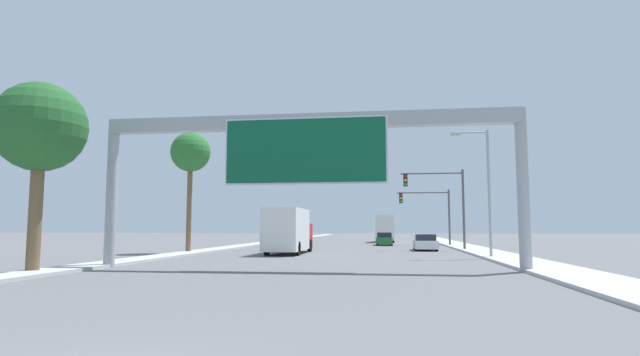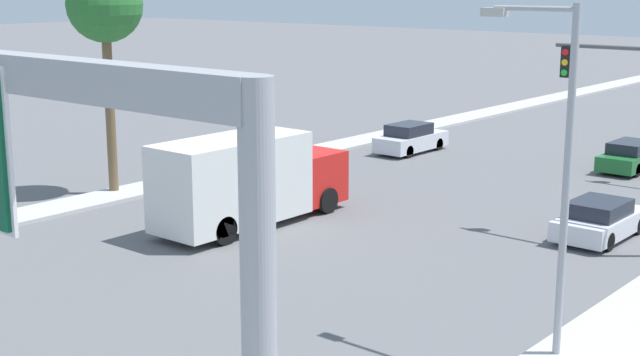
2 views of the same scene
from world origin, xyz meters
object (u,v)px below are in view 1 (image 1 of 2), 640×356
car_mid_left (385,239)px  traffic_light_near_intersection (444,195)px  palm_tree_background (191,154)px  street_lamp_right (484,182)px  palm_tree_foreground (40,129)px  traffic_light_mid_block (431,207)px  car_near_center (285,239)px  truck_box_secondary (289,231)px  car_mid_right (425,243)px  truck_box_primary (385,229)px  sign_gantry (306,147)px

car_mid_left → traffic_light_near_intersection: 13.57m
palm_tree_background → street_lamp_right: palm_tree_background is taller
palm_tree_foreground → car_mid_left: bearing=67.4°
traffic_light_mid_block → street_lamp_right: bearing=-85.4°
traffic_light_near_intersection → street_lamp_right: street_lamp_right is taller
car_near_center → traffic_light_mid_block: (15.42, 1.08, 3.35)m
traffic_light_near_intersection → palm_tree_background: (-19.93, -6.72, 2.99)m
car_mid_left → truck_box_secondary: size_ratio=0.55×
truck_box_secondary → street_lamp_right: bearing=-15.4°
car_mid_right → palm_tree_background: (-18.30, -6.71, 7.01)m
car_near_center → street_lamp_right: street_lamp_right is taller
truck_box_primary → palm_tree_foreground: (-14.82, -46.12, 4.56)m
car_near_center → truck_box_secondary: size_ratio=0.54×
car_near_center → truck_box_secondary: (3.50, -15.57, 0.97)m
street_lamp_right → car_mid_left: bearing=106.4°
palm_tree_background → truck_box_secondary: bearing=0.5°
truck_box_secondary → palm_tree_background: palm_tree_background is taller
sign_gantry → truck_box_secondary: bearing=104.6°
car_mid_right → palm_tree_background: 20.72m
truck_box_primary → truck_box_secondary: truck_box_primary is taller
sign_gantry → car_near_center: size_ratio=4.59×
truck_box_secondary → traffic_light_mid_block: 20.62m
truck_box_secondary → palm_tree_foreground: palm_tree_foreground is taller
palm_tree_background → sign_gantry: bearing=-49.8°
truck_box_primary → truck_box_secondary: (-7.00, -29.14, -0.06)m
sign_gantry → palm_tree_foreground: bearing=-162.7°
car_mid_right → truck_box_secondary: size_ratio=0.51×
sign_gantry → traffic_light_near_intersection: bearing=66.8°
car_near_center → palm_tree_background: size_ratio=0.48×
car_near_center → truck_box_primary: (10.50, 13.57, 1.04)m
car_mid_left → truck_box_primary: (0.00, 10.58, 1.09)m
car_near_center → truck_box_primary: truck_box_primary is taller
car_mid_right → palm_tree_foreground: (-18.32, -23.63, 5.66)m
palm_tree_foreground → car_near_center: bearing=82.4°
car_mid_left → traffic_light_near_intersection: (5.12, -11.91, 4.01)m
car_near_center → car_mid_left: car_near_center is taller
car_near_center → car_mid_left: 10.92m
truck_box_primary → traffic_light_near_intersection: size_ratio=1.09×
car_near_center → car_mid_right: bearing=-32.5°
sign_gantry → traffic_light_mid_block: bearing=74.4°
car_mid_left → traffic_light_mid_block: bearing=-21.2°
truck_box_primary → palm_tree_foreground: bearing=-107.8°
car_near_center → street_lamp_right: bearing=-48.5°
car_near_center → palm_tree_background: (-4.30, -15.64, 6.94)m
traffic_light_mid_block → street_lamp_right: (1.64, -20.39, 0.82)m
traffic_light_near_intersection → street_lamp_right: (1.44, -10.39, 0.21)m
car_mid_right → truck_box_primary: (-3.50, 22.50, 1.10)m
truck_box_primary → palm_tree_background: size_ratio=0.80×
car_mid_left → palm_tree_foreground: bearing=-112.6°
car_near_center → truck_box_primary: size_ratio=0.59×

